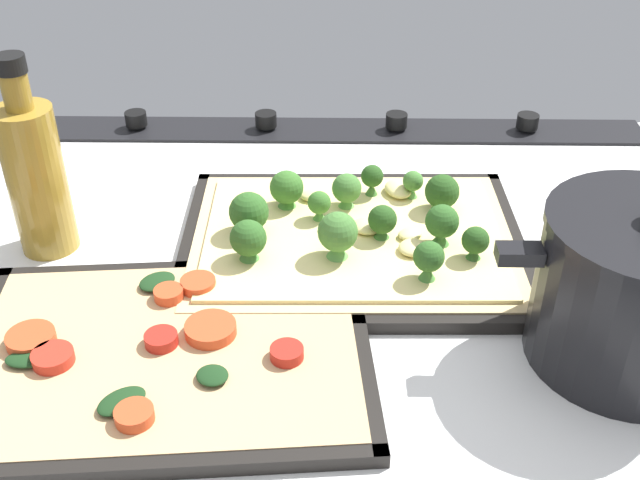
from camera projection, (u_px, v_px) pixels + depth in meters
ground_plane at (333, 279)px, 76.73cm from camera, size 84.96×67.77×3.00cm
stove_control_panel at (334, 128)px, 100.90cm from camera, size 81.56×7.00×2.60cm
baking_tray_front at (356, 246)px, 78.32cm from camera, size 34.88×27.39×1.30cm
broccoli_pizza at (356, 231)px, 77.47cm from camera, size 32.44×24.95×6.13cm
baking_tray_back at (172, 357)px, 64.49cm from camera, size 35.84×27.85×1.30cm
veggie_pizza_back at (166, 349)px, 64.16cm from camera, size 33.25×25.25×1.90cm
oil_bottle at (39, 175)px, 74.37cm from camera, size 5.69×5.69×20.22cm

